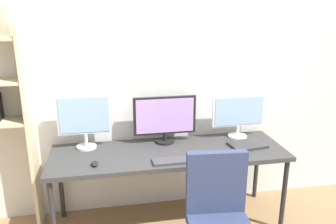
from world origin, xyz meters
name	(u,v)px	position (x,y,z in m)	size (l,w,h in m)	color
wall_back	(161,80)	(0.00, 1.02, 1.30)	(4.50, 0.10, 2.60)	silver
desk	(169,156)	(0.00, 0.60, 0.69)	(2.10, 0.68, 0.74)	#333333
monitor_left	(84,118)	(-0.73, 0.81, 1.02)	(0.47, 0.18, 0.50)	silver
monitor_center	(165,118)	(0.00, 0.81, 0.99)	(0.59, 0.18, 0.45)	black
monitor_right	(239,114)	(0.73, 0.81, 0.98)	(0.53, 0.18, 0.42)	silver
keyboard_main	(174,161)	(0.00, 0.37, 0.75)	(0.36, 0.13, 0.02)	#38383D
computer_mouse	(95,164)	(-0.65, 0.42, 0.76)	(0.06, 0.10, 0.03)	black
laptop_closed	(247,145)	(0.73, 0.58, 0.75)	(0.32, 0.22, 0.02)	#2D2D2D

